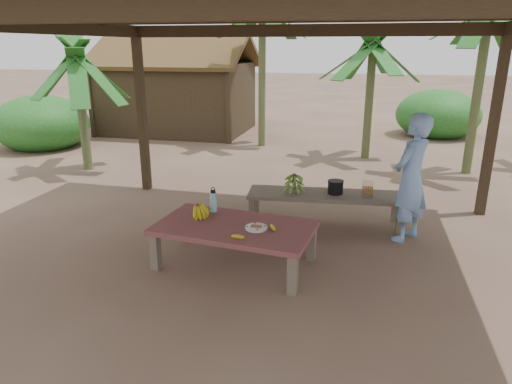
% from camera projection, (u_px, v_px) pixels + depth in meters
% --- Properties ---
extents(ground, '(80.00, 80.00, 0.00)m').
position_uv_depth(ground, '(274.00, 259.00, 5.56)').
color(ground, brown).
rests_on(ground, ground).
extents(pavilion, '(6.60, 5.60, 2.95)m').
position_uv_depth(pavilion, '(275.00, 15.00, 4.70)').
color(pavilion, black).
rests_on(pavilion, ground).
extents(work_table, '(1.90, 1.20, 0.50)m').
position_uv_depth(work_table, '(235.00, 230.00, 5.29)').
color(work_table, brown).
rests_on(work_table, ground).
extents(bench, '(2.25, 0.80, 0.45)m').
position_uv_depth(bench, '(325.00, 197.00, 6.58)').
color(bench, brown).
rests_on(bench, ground).
extents(ripe_banana_bunch, '(0.33, 0.30, 0.17)m').
position_uv_depth(ripe_banana_bunch, '(197.00, 209.00, 5.53)').
color(ripe_banana_bunch, yellow).
rests_on(ripe_banana_bunch, work_table).
extents(plate, '(0.25, 0.25, 0.04)m').
position_uv_depth(plate, '(256.00, 228.00, 5.15)').
color(plate, white).
rests_on(plate, work_table).
extents(loose_banana_front, '(0.15, 0.06, 0.04)m').
position_uv_depth(loose_banana_front, '(238.00, 237.00, 4.90)').
color(loose_banana_front, yellow).
rests_on(loose_banana_front, work_table).
extents(loose_banana_side, '(0.10, 0.14, 0.04)m').
position_uv_depth(loose_banana_side, '(273.00, 227.00, 5.15)').
color(loose_banana_side, yellow).
rests_on(loose_banana_side, work_table).
extents(water_flask, '(0.09, 0.09, 0.32)m').
position_uv_depth(water_flask, '(213.00, 201.00, 5.67)').
color(water_flask, '#42B7CF').
rests_on(water_flask, work_table).
extents(green_banana_stalk, '(0.28, 0.28, 0.29)m').
position_uv_depth(green_banana_stalk, '(294.00, 183.00, 6.58)').
color(green_banana_stalk, '#598C2D').
rests_on(green_banana_stalk, bench).
extents(cooking_pot, '(0.22, 0.22, 0.19)m').
position_uv_depth(cooking_pot, '(335.00, 187.00, 6.54)').
color(cooking_pot, black).
rests_on(cooking_pot, bench).
extents(skewer_rack, '(0.19, 0.10, 0.24)m').
position_uv_depth(skewer_rack, '(368.00, 188.00, 6.40)').
color(skewer_rack, '#A57F47').
rests_on(skewer_rack, bench).
extents(woman, '(0.67, 0.74, 1.69)m').
position_uv_depth(woman, '(411.00, 179.00, 5.89)').
color(woman, '#7096D4').
rests_on(woman, ground).
extents(hut, '(4.40, 3.43, 2.85)m').
position_uv_depth(hut, '(179.00, 94.00, 13.62)').
color(hut, black).
rests_on(hut, ground).
extents(banana_plant_ne, '(1.80, 1.80, 3.39)m').
position_uv_depth(banana_plant_ne, '(488.00, 23.00, 8.45)').
color(banana_plant_ne, '#596638').
rests_on(banana_plant_ne, ground).
extents(banana_plant_n, '(1.80, 1.80, 2.76)m').
position_uv_depth(banana_plant_n, '(372.00, 55.00, 9.92)').
color(banana_plant_n, '#596638').
rests_on(banana_plant_n, ground).
extents(banana_plant_nw, '(1.80, 1.80, 3.69)m').
position_uv_depth(banana_plant_nw, '(262.00, 15.00, 10.91)').
color(banana_plant_nw, '#596638').
rests_on(banana_plant_nw, ground).
extents(banana_plant_w, '(1.80, 1.80, 2.49)m').
position_uv_depth(banana_plant_w, '(77.00, 71.00, 9.01)').
color(banana_plant_w, '#596638').
rests_on(banana_plant_w, ground).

